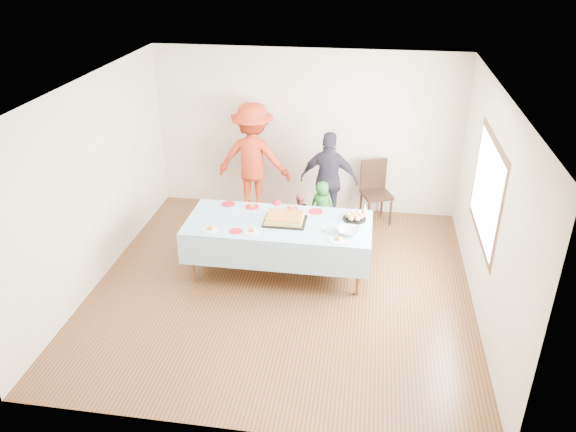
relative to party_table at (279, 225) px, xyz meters
name	(u,v)px	position (x,y,z in m)	size (l,w,h in m)	color
ground	(282,286)	(0.11, -0.37, -0.72)	(5.00, 5.00, 0.00)	#4A2C15
room_walls	(286,164)	(0.16, -0.36, 1.05)	(5.04, 5.04, 2.72)	beige
party_table	(279,225)	(0.00, 0.00, 0.00)	(2.50, 1.10, 0.78)	#56301D
birthday_cake	(285,219)	(0.08, 0.01, 0.10)	(0.57, 0.44, 0.10)	black
rolls_tray	(354,217)	(1.01, 0.23, 0.10)	(0.32, 0.32, 0.10)	black
punch_bowl	(349,231)	(0.96, -0.19, 0.09)	(0.28, 0.28, 0.07)	silver
party_hat	(365,209)	(1.14, 0.39, 0.15)	(0.11, 0.11, 0.18)	silver
fork_pile	(329,229)	(0.70, -0.17, 0.09)	(0.24, 0.18, 0.07)	white
plate_red_far_a	(228,204)	(-0.81, 0.43, 0.06)	(0.19, 0.19, 0.01)	red
plate_red_far_b	(252,207)	(-0.45, 0.39, 0.06)	(0.19, 0.19, 0.01)	red
plate_red_far_c	(292,209)	(0.12, 0.42, 0.06)	(0.17, 0.17, 0.01)	red
plate_red_far_d	(316,211)	(0.47, 0.38, 0.06)	(0.20, 0.20, 0.01)	red
plate_red_near	(236,231)	(-0.51, -0.36, 0.06)	(0.16, 0.16, 0.01)	red
plate_white_left	(210,230)	(-0.85, -0.37, 0.06)	(0.21, 0.21, 0.01)	white
plate_white_mid	(251,232)	(-0.30, -0.34, 0.06)	(0.20, 0.20, 0.01)	white
plate_white_right	(337,240)	(0.82, -0.40, 0.06)	(0.20, 0.20, 0.01)	white
dining_chair	(375,187)	(1.28, 1.85, -0.16)	(0.57, 0.57, 1.01)	black
toddler_left	(277,225)	(-0.12, 0.58, -0.31)	(0.30, 0.20, 0.83)	#B6163A
toddler_mid	(322,206)	(0.47, 1.33, -0.31)	(0.41, 0.26, 0.83)	#287A2D
toddler_right	(299,216)	(0.15, 1.01, -0.34)	(0.37, 0.29, 0.76)	#B46254
adult_left	(253,159)	(-0.73, 1.83, 0.22)	(1.22, 0.70, 1.89)	red
adult_right	(329,180)	(0.56, 1.51, 0.06)	(0.92, 0.38, 1.58)	#2A2635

